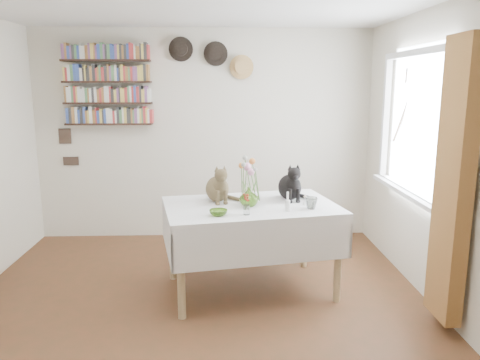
{
  "coord_description": "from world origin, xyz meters",
  "views": [
    {
      "loc": [
        0.22,
        -3.39,
        1.85
      ],
      "look_at": [
        0.37,
        0.53,
        1.05
      ],
      "focal_mm": 35.0,
      "sensor_mm": 36.0,
      "label": 1
    }
  ],
  "objects_px": {
    "dining_table": "(251,226)",
    "black_cat": "(290,180)",
    "bookshelf_unit": "(107,85)",
    "flower_vase": "(249,197)",
    "tabby_cat": "(217,182)"
  },
  "relations": [
    {
      "from": "dining_table",
      "to": "black_cat",
      "type": "xyz_separation_m",
      "value": [
        0.37,
        0.2,
        0.38
      ]
    },
    {
      "from": "flower_vase",
      "to": "dining_table",
      "type": "bearing_deg",
      "value": 70.6
    },
    {
      "from": "dining_table",
      "to": "black_cat",
      "type": "bearing_deg",
      "value": 27.64
    },
    {
      "from": "tabby_cat",
      "to": "bookshelf_unit",
      "type": "height_order",
      "value": "bookshelf_unit"
    },
    {
      "from": "dining_table",
      "to": "tabby_cat",
      "type": "xyz_separation_m",
      "value": [
        -0.3,
        0.15,
        0.37
      ]
    },
    {
      "from": "dining_table",
      "to": "flower_vase",
      "type": "bearing_deg",
      "value": -109.4
    },
    {
      "from": "black_cat",
      "to": "flower_vase",
      "type": "distance_m",
      "value": 0.48
    },
    {
      "from": "dining_table",
      "to": "flower_vase",
      "type": "distance_m",
      "value": 0.29
    },
    {
      "from": "flower_vase",
      "to": "bookshelf_unit",
      "type": "relative_size",
      "value": 0.17
    },
    {
      "from": "dining_table",
      "to": "flower_vase",
      "type": "relative_size",
      "value": 9.57
    },
    {
      "from": "dining_table",
      "to": "bookshelf_unit",
      "type": "height_order",
      "value": "bookshelf_unit"
    },
    {
      "from": "tabby_cat",
      "to": "dining_table",
      "type": "bearing_deg",
      "value": -43.42
    },
    {
      "from": "dining_table",
      "to": "black_cat",
      "type": "height_order",
      "value": "black_cat"
    },
    {
      "from": "tabby_cat",
      "to": "black_cat",
      "type": "bearing_deg",
      "value": -12.59
    },
    {
      "from": "black_cat",
      "to": "bookshelf_unit",
      "type": "relative_size",
      "value": 0.35
    }
  ]
}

